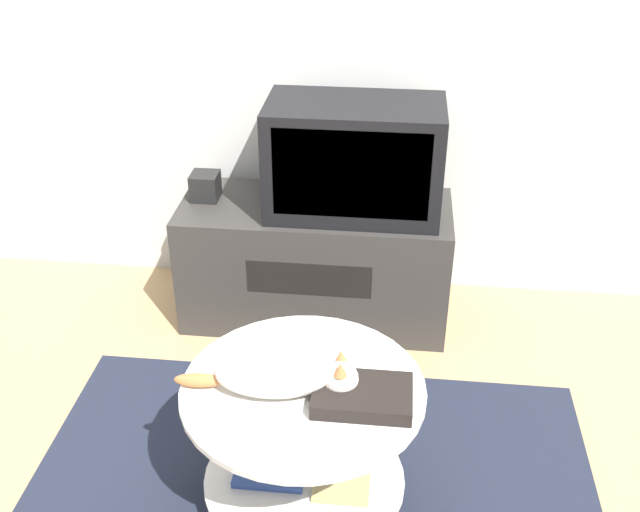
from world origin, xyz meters
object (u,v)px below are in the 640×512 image
Objects in this scene: tv at (354,158)px; speaker at (205,186)px; dvd_box at (362,396)px; cat at (281,375)px.

speaker is (-0.59, 0.03, -0.16)m from tv.
tv is 2.47× the size of dvd_box.
speaker is 0.41× the size of dvd_box.
cat is (-0.22, 0.02, 0.03)m from dvd_box.
cat is at bearing 174.41° from dvd_box.
tv reaches higher than cat.
speaker is at bearing 110.63° from cat.
tv is at bearing -3.27° from speaker.
dvd_box is 0.23m from cat.
speaker is 0.21× the size of cat.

